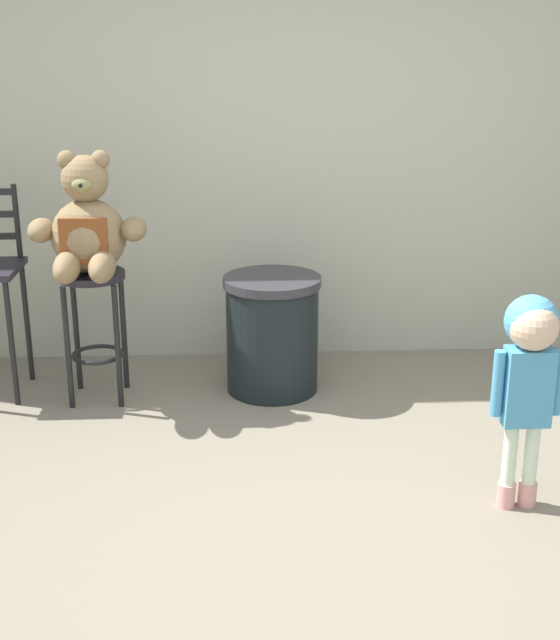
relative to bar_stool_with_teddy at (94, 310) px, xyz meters
The scene contains 6 objects.
ground_plane 1.90m from the bar_stool_with_teddy, 54.76° to the right, with size 24.00×24.00×0.00m, color slate.
building_wall 1.75m from the bar_stool_with_teddy, 37.76° to the left, with size 7.50×0.30×3.32m, color #ACAB97.
bar_stool_with_teddy is the anchor object (origin of this frame).
teddy_bear 0.46m from the bar_stool_with_teddy, 90.00° to the right, with size 0.63×0.57×0.66m.
child_walking 2.40m from the bar_stool_with_teddy, 32.74° to the right, with size 0.31×0.24×0.97m.
trash_bin 1.02m from the bar_stool_with_teddy, ahead, with size 0.56×0.56×0.68m.
Camera 1 is at (-0.26, -3.08, 1.98)m, focal length 47.89 mm.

